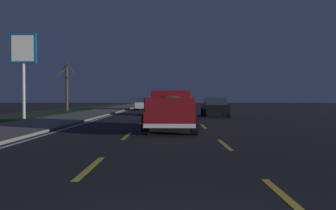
% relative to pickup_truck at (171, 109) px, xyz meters
% --- Properties ---
extents(ground, '(144.00, 144.00, 0.00)m').
position_rel_pickup_truck_xyz_m(ground, '(13.82, 0.00, -0.98)').
color(ground, black).
extents(sidewalk_shoulder, '(108.00, 4.00, 0.12)m').
position_rel_pickup_truck_xyz_m(sidewalk_shoulder, '(13.82, 7.45, -0.92)').
color(sidewalk_shoulder, slate).
rests_on(sidewalk_shoulder, ground).
extents(grass_verge, '(108.00, 6.00, 0.01)m').
position_rel_pickup_truck_xyz_m(grass_verge, '(13.82, 12.45, -0.98)').
color(grass_verge, '#1E3819').
rests_on(grass_verge, ground).
extents(lane_markings, '(108.93, 7.04, 0.01)m').
position_rel_pickup_truck_xyz_m(lane_markings, '(17.42, 3.03, -0.98)').
color(lane_markings, yellow).
rests_on(lane_markings, ground).
extents(pickup_truck, '(5.45, 2.34, 1.87)m').
position_rel_pickup_truck_xyz_m(pickup_truck, '(0.00, 0.00, 0.00)').
color(pickup_truck, maroon).
rests_on(pickup_truck, ground).
extents(sedan_silver, '(4.43, 2.08, 1.54)m').
position_rel_pickup_truck_xyz_m(sedan_silver, '(25.01, 3.32, -0.20)').
color(sedan_silver, '#B2B5BA').
rests_on(sedan_silver, ground).
extents(sedan_black, '(4.44, 2.09, 1.54)m').
position_rel_pickup_truck_xyz_m(sedan_black, '(11.52, -3.61, -0.20)').
color(sedan_black, black).
rests_on(sedan_black, ground).
extents(gas_price_sign, '(0.27, 1.90, 6.21)m').
position_rel_pickup_truck_xyz_m(gas_price_sign, '(8.61, 10.74, 3.65)').
color(gas_price_sign, '#99999E').
rests_on(gas_price_sign, ground).
extents(bare_tree_far, '(1.83, 1.81, 5.81)m').
position_rel_pickup_truck_xyz_m(bare_tree_far, '(23.15, 12.20, 1.86)').
color(bare_tree_far, '#423323').
rests_on(bare_tree_far, ground).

